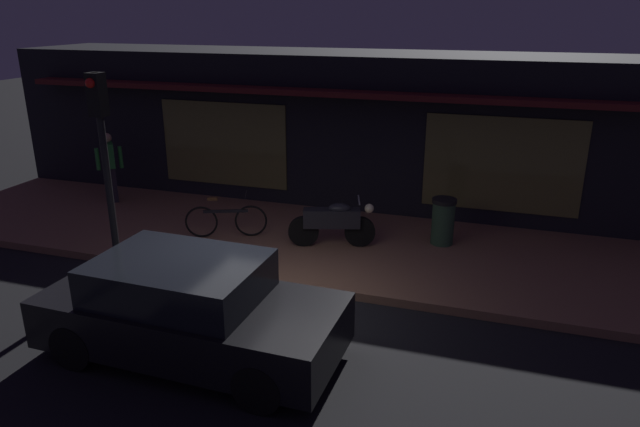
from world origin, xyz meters
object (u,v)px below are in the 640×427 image
(traffic_light_pole, at_px, (103,142))
(trash_bin, at_px, (443,221))
(parked_car_near, at_px, (189,309))
(motorcycle, at_px, (333,222))
(person_photographer, at_px, (110,166))
(bicycle_parked, at_px, (226,220))

(traffic_light_pole, bearing_deg, trash_bin, 29.94)
(trash_bin, bearing_deg, parked_car_near, -120.42)
(parked_car_near, bearing_deg, motorcycle, 78.42)
(person_photographer, bearing_deg, trash_bin, -1.96)
(bicycle_parked, relative_size, traffic_light_pole, 0.43)
(bicycle_parked, bearing_deg, person_photographer, 160.95)
(person_photographer, distance_m, parked_car_near, 7.19)
(motorcycle, height_order, trash_bin, motorcycle)
(motorcycle, xyz_separation_m, trash_bin, (2.01, 0.79, -0.03))
(traffic_light_pole, bearing_deg, motorcycle, 34.53)
(traffic_light_pole, bearing_deg, bicycle_parked, 62.09)
(person_photographer, xyz_separation_m, traffic_light_pole, (2.57, -3.34, 1.45))
(bicycle_parked, relative_size, trash_bin, 1.67)
(bicycle_parked, bearing_deg, motorcycle, 5.35)
(parked_car_near, bearing_deg, traffic_light_pole, 144.50)
(bicycle_parked, relative_size, person_photographer, 0.93)
(motorcycle, relative_size, person_photographer, 0.99)
(person_photographer, relative_size, parked_car_near, 0.40)
(person_photographer, distance_m, traffic_light_pole, 4.45)
(bicycle_parked, xyz_separation_m, traffic_light_pole, (-1.10, -2.07, 1.97))
(motorcycle, distance_m, person_photographer, 5.99)
(trash_bin, xyz_separation_m, parked_car_near, (-2.84, -4.84, 0.08))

